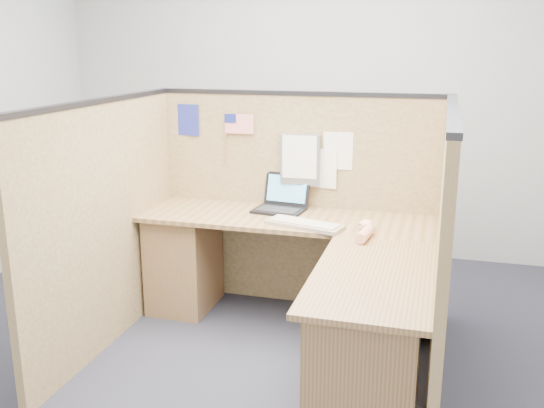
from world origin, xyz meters
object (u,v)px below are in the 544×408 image
(laptop, at_px, (281,201))
(keyboard, at_px, (304,224))
(l_desk, at_px, (299,289))
(mouse, at_px, (367,227))

(laptop, height_order, keyboard, laptop)
(l_desk, relative_size, laptop, 5.47)
(keyboard, height_order, mouse, mouse)
(l_desk, xyz_separation_m, laptop, (-0.27, 0.56, 0.40))
(keyboard, bearing_deg, mouse, 19.92)
(l_desk, height_order, keyboard, keyboard)
(laptop, height_order, mouse, laptop)
(keyboard, relative_size, mouse, 5.35)
(laptop, xyz_separation_m, mouse, (0.63, -0.32, -0.04))
(l_desk, bearing_deg, mouse, 33.17)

